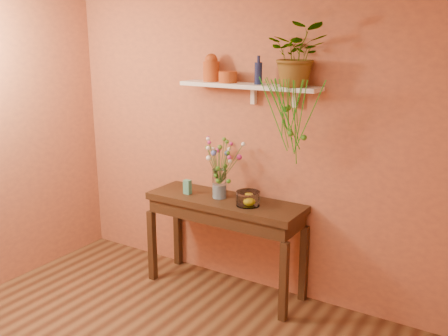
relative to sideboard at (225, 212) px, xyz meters
The scene contains 13 objects.
room 1.84m from the sideboard, 86.36° to the right, with size 4.04×4.04×2.70m.
sideboard is the anchor object (origin of this frame).
wall_shelf 1.17m from the sideboard, 37.83° to the left, with size 1.30×0.24×0.19m.
terracotta_jug 1.32m from the sideboard, 148.75° to the left, with size 0.16×0.16×0.25m.
terracotta_pot 1.23m from the sideboard, 110.18° to the left, with size 0.16×0.16×0.10m, color #A4401B.
blue_bottle 1.30m from the sideboard, 24.06° to the left, with size 0.07×0.07×0.24m.
spider_plant 1.56m from the sideboard, 10.12° to the left, with size 0.46×0.40×0.51m, color #36751A.
plant_fronds 1.15m from the sideboard, ahead, with size 0.58×0.29×0.72m.
glass_vase 0.25m from the sideboard, behind, with size 0.13×0.13×0.27m.
bouquet 0.52m from the sideboard, 163.53° to the left, with size 0.32×0.42×0.45m.
glass_bowl 0.33m from the sideboard, ahead, with size 0.21×0.21×0.13m.
lemon 0.33m from the sideboard, ahead, with size 0.07×0.07×0.07m, color yellow.
carton 0.43m from the sideboard, behind, with size 0.07×0.05×0.13m, color teal.
Camera 1 is at (2.20, -1.98, 2.36)m, focal length 40.61 mm.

